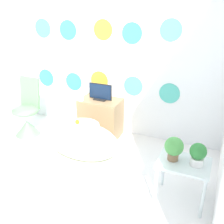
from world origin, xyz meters
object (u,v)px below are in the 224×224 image
chair (27,118)px  vase (81,96)px  potted_plant_right (198,154)px  tv (100,93)px  bathtub (82,141)px  potted_plant_left (174,147)px

chair → vase: size_ratio=5.17×
potted_plant_right → tv: bearing=147.4°
chair → vase: bearing=20.0°
bathtub → potted_plant_left: bearing=-14.3°
potted_plant_left → vase: bearing=151.7°
potted_plant_right → chair: bearing=168.3°
bathtub → potted_plant_left: potted_plant_left is taller
vase → potted_plant_right: size_ratio=0.72×
tv → potted_plant_right: bearing=-32.6°
potted_plant_left → potted_plant_right: potted_plant_left is taller
vase → potted_plant_left: 1.69m
bathtub → chair: size_ratio=1.15×
potted_plant_left → bathtub: bearing=165.7°
tv → vase: (-0.24, -0.14, -0.03)m
chair → vase: (0.78, 0.29, 0.37)m
bathtub → chair: 1.09m
chair → tv: chair is taller
tv → potted_plant_right: tv is taller
bathtub → chair: (-1.07, 0.21, 0.03)m
bathtub → tv: bearing=94.0°
potted_plant_left → potted_plant_right: bearing=0.1°
bathtub → vase: size_ratio=5.97×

